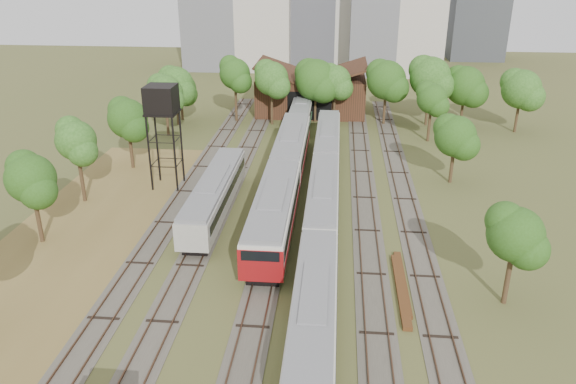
# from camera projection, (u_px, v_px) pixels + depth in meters

# --- Properties ---
(ground) EXTENTS (240.00, 240.00, 0.00)m
(ground) POSITION_uv_depth(u_px,v_px,m) (278.00, 362.00, 33.35)
(ground) COLOR #475123
(ground) RESTS_ON ground
(dry_grass_patch) EXTENTS (14.00, 60.00, 0.04)m
(dry_grass_patch) POSITION_uv_depth(u_px,v_px,m) (51.00, 276.00, 42.16)
(dry_grass_patch) COLOR brown
(dry_grass_patch) RESTS_ON ground
(tracks) EXTENTS (24.60, 80.00, 0.19)m
(tracks) POSITION_uv_depth(u_px,v_px,m) (298.00, 195.00, 56.31)
(tracks) COLOR #4C473D
(tracks) RESTS_ON ground
(railcar_red_set) EXTENTS (3.27, 34.58, 4.05)m
(railcar_red_set) POSITION_uv_depth(u_px,v_px,m) (284.00, 177.00, 55.17)
(railcar_red_set) COLOR black
(railcar_red_set) RESTS_ON ground
(railcar_green_set) EXTENTS (2.78, 52.07, 3.43)m
(railcar_green_set) POSITION_uv_depth(u_px,v_px,m) (323.00, 201.00, 50.70)
(railcar_green_set) COLOR black
(railcar_green_set) RESTS_ON ground
(railcar_rear) EXTENTS (2.80, 16.08, 3.45)m
(railcar_rear) POSITION_uv_depth(u_px,v_px,m) (302.00, 110.00, 80.28)
(railcar_rear) COLOR black
(railcar_rear) RESTS_ON ground
(old_grey_coach) EXTENTS (2.81, 18.00, 3.47)m
(old_grey_coach) POSITION_uv_depth(u_px,v_px,m) (215.00, 194.00, 51.82)
(old_grey_coach) COLOR black
(old_grey_coach) RESTS_ON ground
(water_tower) EXTENTS (3.05, 3.05, 10.57)m
(water_tower) POSITION_uv_depth(u_px,v_px,m) (161.00, 102.00, 55.29)
(water_tower) COLOR black
(water_tower) RESTS_ON ground
(rail_pile_near) EXTENTS (0.63, 9.48, 0.32)m
(rail_pile_near) POSITION_uv_depth(u_px,v_px,m) (401.00, 289.00, 40.29)
(rail_pile_near) COLOR brown
(rail_pile_near) RESTS_ON ground
(rail_pile_far) EXTENTS (0.55, 8.78, 0.29)m
(rail_pile_far) POSITION_uv_depth(u_px,v_px,m) (402.00, 282.00, 41.15)
(rail_pile_far) COLOR brown
(rail_pile_far) RESTS_ON ground
(maintenance_shed) EXTENTS (16.45, 11.55, 7.58)m
(maintenance_shed) POSITION_uv_depth(u_px,v_px,m) (311.00, 93.00, 85.46)
(maintenance_shed) COLOR #331F12
(maintenance_shed) RESTS_ON ground
(tree_band_left) EXTENTS (6.36, 64.75, 8.13)m
(tree_band_left) POSITION_uv_depth(u_px,v_px,m) (88.00, 150.00, 52.48)
(tree_band_left) COLOR #382616
(tree_band_left) RESTS_ON ground
(tree_band_far) EXTENTS (51.76, 8.70, 9.57)m
(tree_band_far) POSITION_uv_depth(u_px,v_px,m) (360.00, 82.00, 77.52)
(tree_band_far) COLOR #382616
(tree_band_far) RESTS_ON ground
(tree_band_right) EXTENTS (4.42, 40.62, 7.50)m
(tree_band_right) POSITION_uv_depth(u_px,v_px,m) (458.00, 141.00, 55.68)
(tree_band_right) COLOR #382616
(tree_band_right) RESTS_ON ground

